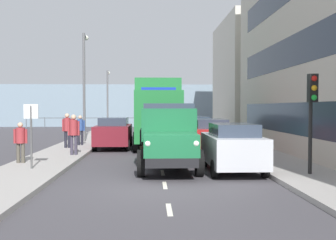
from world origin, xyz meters
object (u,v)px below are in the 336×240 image
object	(u,v)px
car_teal_kerbside_2	(197,129)
car_silver_kerbside_near	(232,147)
street_sign	(31,125)
truck_vintage_green	(168,138)
pedestrian_strolling	(67,127)
car_red_kerbside_1	(209,136)
pedestrian_by_lamp	(80,128)
lorry_cargo_green	(158,111)
car_maroon_oppositeside_0	(114,132)
lamp_post_promenade	(84,78)
pedestrian_couple_b	(20,139)
lamp_post_far	(108,94)
pedestrian_with_bag	(74,131)
traffic_light_near	(312,102)
car_black_kerbside_3	(188,125)

from	to	relation	value
car_teal_kerbside_2	car_silver_kerbside_near	bearing A→B (deg)	90.00
car_teal_kerbside_2	street_sign	size ratio (longest dim) A/B	1.82
truck_vintage_green	pedestrian_strolling	xyz separation A→B (m)	(5.05, -6.85, 0.05)
car_red_kerbside_1	pedestrian_strolling	bearing A→B (deg)	-13.22
pedestrian_strolling	pedestrian_by_lamp	distance (m)	1.58
truck_vintage_green	car_teal_kerbside_2	size ratio (longest dim) A/B	1.38
lorry_cargo_green	car_maroon_oppositeside_0	world-z (taller)	lorry_cargo_green
pedestrian_strolling	lamp_post_promenade	xyz separation A→B (m)	(-0.25, -4.05, 2.93)
car_teal_kerbside_2	car_maroon_oppositeside_0	size ratio (longest dim) A/B	0.99
car_maroon_oppositeside_0	pedestrian_couple_b	bearing A→B (deg)	65.79
pedestrian_strolling	lamp_post_far	bearing A→B (deg)	-91.21
pedestrian_with_bag	traffic_light_near	xyz separation A→B (m)	(-8.60, 5.61, 1.24)
truck_vintage_green	car_teal_kerbside_2	xyz separation A→B (m)	(-2.24, -10.56, -0.28)
car_red_kerbside_1	pedestrian_by_lamp	bearing A→B (deg)	-25.18
traffic_light_near	lamp_post_promenade	world-z (taller)	lamp_post_promenade
pedestrian_couple_b	pedestrian_strolling	xyz separation A→B (m)	(-0.61, -5.68, 0.17)
pedestrian_by_lamp	lamp_post_far	xyz separation A→B (m)	(0.06, -15.14, 2.40)
car_red_kerbside_1	car_black_kerbside_3	world-z (taller)	same
lorry_cargo_green	pedestrian_by_lamp	bearing A→B (deg)	4.18
car_silver_kerbside_near	car_black_kerbside_3	size ratio (longest dim) A/B	0.99
lamp_post_promenade	street_sign	world-z (taller)	lamp_post_promenade
car_maroon_oppositeside_0	lamp_post_far	world-z (taller)	lamp_post_far
car_maroon_oppositeside_0	lamp_post_far	distance (m)	16.10
lorry_cargo_green	car_black_kerbside_3	bearing A→B (deg)	-107.88
car_silver_kerbside_near	lamp_post_promenade	xyz separation A→B (m)	(7.04, -11.35, 3.27)
car_teal_kerbside_2	lorry_cargo_green	bearing A→B (deg)	36.92
car_red_kerbside_1	pedestrian_by_lamp	distance (m)	7.60
car_red_kerbside_1	pedestrian_strolling	size ratio (longest dim) A/B	2.50
car_teal_kerbside_2	traffic_light_near	xyz separation A→B (m)	(-2.25, 12.46, 1.58)
car_red_kerbside_1	pedestrian_by_lamp	size ratio (longest dim) A/B	2.71
lamp_post_far	car_silver_kerbside_near	bearing A→B (deg)	106.15
car_maroon_oppositeside_0	street_sign	world-z (taller)	street_sign
lorry_cargo_green	traffic_light_near	bearing A→B (deg)	114.06
car_red_kerbside_1	lamp_post_far	bearing A→B (deg)	-69.31
car_teal_kerbside_2	pedestrian_with_bag	size ratio (longest dim) A/B	2.25
pedestrian_by_lamp	car_teal_kerbside_2	bearing A→B (deg)	-162.35
car_silver_kerbside_near	street_sign	distance (m)	7.10
pedestrian_with_bag	lamp_post_far	size ratio (longest dim) A/B	0.32
pedestrian_by_lamp	car_black_kerbside_3	bearing A→B (deg)	-130.61
pedestrian_with_bag	pedestrian_by_lamp	xyz separation A→B (m)	(0.53, -4.66, -0.09)
car_teal_kerbside_2	street_sign	bearing A→B (deg)	56.96
pedestrian_couple_b	car_black_kerbside_3	bearing A→B (deg)	-117.44
truck_vintage_green	lamp_post_promenade	bearing A→B (deg)	-66.22
lorry_cargo_green	pedestrian_by_lamp	size ratio (longest dim) A/B	4.87
pedestrian_couple_b	lorry_cargo_green	bearing A→B (deg)	-125.77
car_black_kerbside_3	lamp_post_far	bearing A→B (deg)	-45.73
lamp_post_promenade	truck_vintage_green	bearing A→B (deg)	113.78
car_black_kerbside_3	pedestrian_by_lamp	xyz separation A→B (m)	(6.88, 8.02, 0.25)
car_maroon_oppositeside_0	lamp_post_promenade	size ratio (longest dim) A/B	0.61
truck_vintage_green	pedestrian_couple_b	bearing A→B (deg)	-11.70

